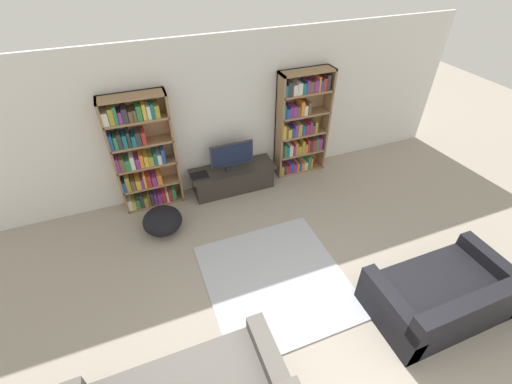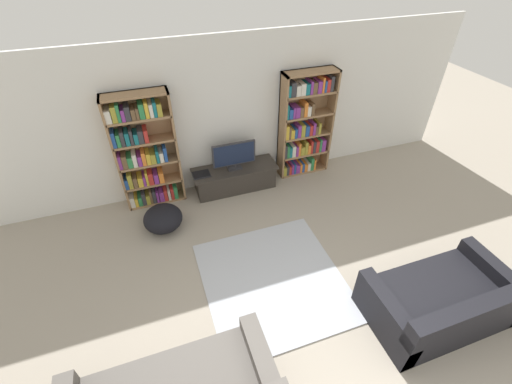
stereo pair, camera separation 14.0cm
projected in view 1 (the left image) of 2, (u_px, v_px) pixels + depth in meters
The scene contains 9 objects.
wall_back at pixel (226, 116), 5.72m from camera, with size 8.80×0.06×2.60m.
bookshelf_left at pixel (142, 156), 5.39m from camera, with size 0.96×0.30×1.96m.
bookshelf_right at pixel (300, 125), 6.18m from camera, with size 0.96×0.30×1.96m.
tv_stand at pixel (233, 178), 6.15m from camera, with size 1.50×0.50×0.44m.
television at pixel (232, 156), 5.85m from camera, with size 0.76×0.16×0.51m.
laptop at pixel (199, 176), 5.83m from camera, with size 0.30×0.23×0.03m.
area_rug at pixel (276, 279), 4.68m from camera, with size 1.84×1.95×0.02m.
couch_right_sofa at pixel (443, 296), 4.18m from camera, with size 1.74×1.00×0.75m.
beanbag_ottoman at pixel (162, 221), 5.32m from camera, with size 0.60×0.60×0.39m, color black.
Camera 1 is at (-1.45, -0.86, 3.86)m, focal length 24.00 mm.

